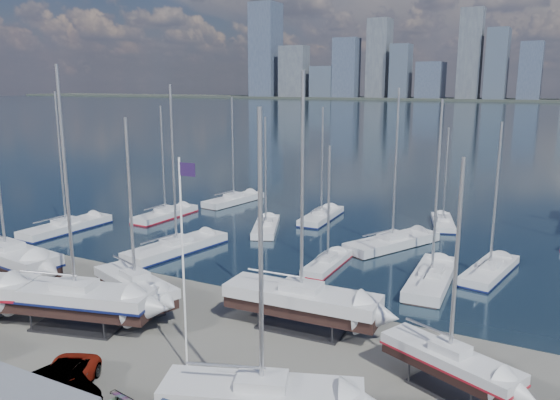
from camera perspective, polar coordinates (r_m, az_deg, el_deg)
The scene contains 24 objects.
ground at distance 38.69m, azimuth -11.51°, elevation -14.20°, with size 1400.00×1400.00×0.00m, color #605E59.
water at distance 337.75m, azimuth 24.18°, elevation 8.10°, with size 1400.00×600.00×0.40m, color #1A2E3C.
far_shore at distance 597.20m, azimuth 25.98°, elevation 9.33°, with size 1400.00×80.00×2.20m, color #2D332D.
skyline at distance 591.52m, azimuth 25.53°, elevation 13.05°, with size 639.14×43.80×107.69m.
sailboat_cradle_0 at distance 53.18m, azimuth -26.68°, elevation -5.35°, with size 12.29×4.68×19.12m.
sailboat_cradle_2 at distance 43.32m, azimuth -14.90°, elevation -8.56°, with size 9.21×5.32×14.62m.
sailboat_cradle_3 at distance 41.44m, azimuth -20.56°, elevation -9.64°, with size 11.80×5.96×18.20m.
sailboat_cradle_4 at distance 38.70m, azimuth 2.24°, elevation -10.42°, with size 11.14×3.59×17.82m.
sailboat_cradle_5 at distance 28.06m, azimuth -1.90°, elevation -19.99°, with size 10.24×6.05×15.99m.
sailboat_cradle_6 at distance 32.83m, azimuth 17.28°, elevation -15.77°, with size 8.32×5.32×13.30m.
sailboat_moored_0 at distance 68.76m, azimuth -21.42°, elevation -2.81°, with size 3.63×11.42×16.90m.
sailboat_moored_1 at distance 71.85m, azimuth -11.88°, elevation -1.61°, with size 3.16×10.10×14.96m.
sailboat_moored_2 at distance 79.17m, azimuth -4.86°, elevation -0.12°, with size 4.49×10.83×15.86m.
sailboat_moored_3 at distance 57.12m, azimuth -10.73°, elevation -5.11°, with size 5.31×12.24×17.71m.
sailboat_moored_4 at distance 64.33m, azimuth -1.48°, elevation -2.94°, with size 6.09×9.48×13.92m.
sailboat_moored_5 at distance 69.52m, azimuth 4.34°, elevation -1.84°, with size 3.32×10.07×14.85m.
sailboat_moored_6 at distance 52.04m, azimuth 4.99°, elevation -6.65°, with size 2.40×8.08×12.02m.
sailboat_moored_7 at distance 59.04m, azimuth 11.64°, elevation -4.57°, with size 7.97×11.73×17.35m.
sailboat_moored_8 at distance 69.33m, azimuth 16.64°, elevation -2.36°, with size 4.54×8.66×12.47m.
sailboat_moored_9 at distance 49.32m, azimuth 15.54°, elevation -8.12°, with size 3.65×11.07×16.49m.
sailboat_moored_10 at distance 53.09m, azimuth 21.04°, elevation -7.06°, with size 4.30×9.98×14.44m.
car_b at distance 33.75m, azimuth -21.49°, elevation -17.54°, with size 1.60×4.59×1.51m, color gray.
car_c at distance 33.98m, azimuth -22.05°, elevation -17.27°, with size 2.68×5.82×1.62m, color gray.
flagpole at distance 32.23m, azimuth -10.01°, elevation -5.20°, with size 1.14×0.12×12.92m.
Camera 1 is at (22.45, -36.57, 16.95)m, focal length 35.00 mm.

